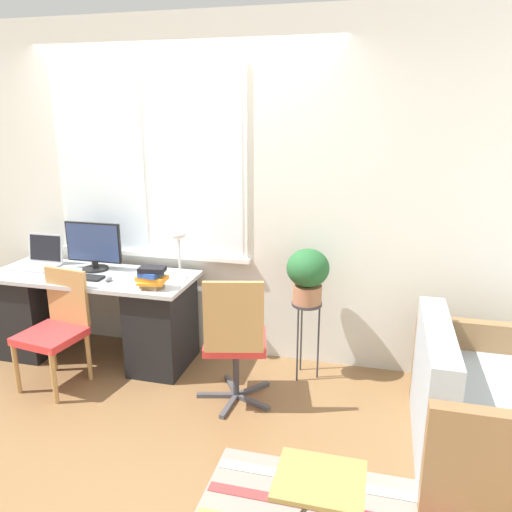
# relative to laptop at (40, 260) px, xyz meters

# --- Properties ---
(ground_plane) EXTENTS (14.00, 14.00, 0.00)m
(ground_plane) POSITION_rel_laptop_xyz_m (1.21, -0.40, -0.78)
(ground_plane) COLOR brown
(wall_back_with_window) EXTENTS (9.00, 0.12, 2.70)m
(wall_back_with_window) POSITION_rel_laptop_xyz_m (1.19, 0.32, 0.57)
(wall_back_with_window) COLOR silver
(wall_back_with_window) RESTS_ON ground_plane
(desk) EXTENTS (1.66, 0.64, 0.73)m
(desk) POSITION_rel_laptop_xyz_m (0.54, -0.08, -0.40)
(desk) COLOR #B2B7BC
(desk) RESTS_ON ground_plane
(laptop) EXTENTS (0.33, 0.28, 0.26)m
(laptop) POSITION_rel_laptop_xyz_m (0.00, 0.00, 0.00)
(laptop) COLOR #B7B7BC
(laptop) RESTS_ON desk
(monitor) EXTENTS (0.49, 0.21, 0.40)m
(monitor) POSITION_rel_laptop_xyz_m (0.50, 0.04, 0.14)
(monitor) COLOR black
(monitor) RESTS_ON desk
(keyboard) EXTENTS (0.32, 0.12, 0.02)m
(keyboard) POSITION_rel_laptop_xyz_m (0.53, -0.19, -0.05)
(keyboard) COLOR black
(keyboard) RESTS_ON desk
(mouse) EXTENTS (0.05, 0.08, 0.04)m
(mouse) POSITION_rel_laptop_xyz_m (0.76, -0.20, -0.04)
(mouse) COLOR slate
(mouse) RESTS_ON desk
(desk_lamp) EXTENTS (0.11, 0.11, 0.38)m
(desk_lamp) POSITION_rel_laptop_xyz_m (1.26, 0.02, 0.22)
(desk_lamp) COLOR white
(desk_lamp) RESTS_ON desk
(book_stack) EXTENTS (0.22, 0.17, 0.17)m
(book_stack) POSITION_rel_laptop_xyz_m (1.15, -0.26, 0.03)
(book_stack) COLOR olive
(book_stack) RESTS_ON desk
(desk_chair_wooden) EXTENTS (0.46, 0.47, 0.86)m
(desk_chair_wooden) POSITION_rel_laptop_xyz_m (0.48, -0.52, -0.33)
(desk_chair_wooden) COLOR #B2844C
(desk_chair_wooden) RESTS_ON ground_plane
(office_chair_swivel) EXTENTS (0.55, 0.54, 0.96)m
(office_chair_swivel) POSITION_rel_laptop_xyz_m (1.85, -0.47, -0.29)
(office_chair_swivel) COLOR #47474C
(office_chair_swivel) RESTS_ON ground_plane
(couch_loveseat) EXTENTS (0.82, 1.19, 0.79)m
(couch_loveseat) POSITION_rel_laptop_xyz_m (3.42, -0.63, -0.51)
(couch_loveseat) COLOR #9EA8B2
(couch_loveseat) RESTS_ON ground_plane
(plant_stand) EXTENTS (0.23, 0.23, 0.61)m
(plant_stand) POSITION_rel_laptop_xyz_m (2.26, 0.03, -0.26)
(plant_stand) COLOR #333338
(plant_stand) RESTS_ON ground_plane
(potted_plant) EXTENTS (0.31, 0.31, 0.41)m
(potted_plant) POSITION_rel_laptop_xyz_m (2.26, 0.03, 0.06)
(potted_plant) COLOR #9E6B4C
(potted_plant) RESTS_ON plant_stand
(folding_stool) EXTENTS (0.41, 0.35, 0.39)m
(folding_stool) POSITION_rel_laptop_xyz_m (2.57, -1.53, -0.43)
(folding_stool) COLOR olive
(folding_stool) RESTS_ON ground_plane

